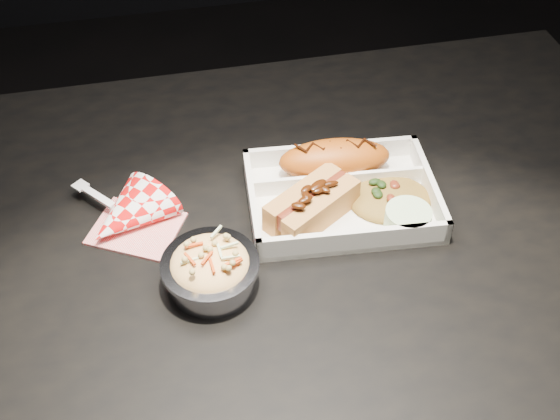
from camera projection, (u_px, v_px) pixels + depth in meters
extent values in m
cube|color=black|center=(269.00, 243.00, 0.93)|extent=(1.20, 0.80, 0.03)
cylinder|color=black|center=(487.00, 205.00, 1.52)|extent=(0.05, 0.05, 0.72)
cube|color=silver|center=(341.00, 203.00, 0.95)|extent=(0.26, 0.20, 0.01)
cube|color=silver|center=(330.00, 154.00, 1.00)|extent=(0.25, 0.03, 0.04)
cube|color=silver|center=(355.00, 242.00, 0.88)|extent=(0.25, 0.03, 0.04)
cube|color=silver|center=(252.00, 203.00, 0.93)|extent=(0.02, 0.18, 0.04)
cube|color=silver|center=(429.00, 187.00, 0.96)|extent=(0.02, 0.18, 0.04)
cube|color=silver|center=(338.00, 184.00, 0.96)|extent=(0.23, 0.03, 0.03)
ellipsoid|color=#AC4E11|center=(335.00, 159.00, 0.97)|extent=(0.16, 0.08, 0.05)
cube|color=#BF8141|center=(321.00, 212.00, 0.91)|extent=(0.12, 0.09, 0.04)
cube|color=#BF8141|center=(302.00, 199.00, 0.92)|extent=(0.12, 0.09, 0.04)
cylinder|color=maroon|center=(312.00, 201.00, 0.91)|extent=(0.11, 0.09, 0.03)
ellipsoid|color=olive|center=(391.00, 193.00, 0.94)|extent=(0.12, 0.10, 0.03)
cylinder|color=beige|center=(408.00, 219.00, 0.91)|extent=(0.06, 0.06, 0.03)
cylinder|color=silver|center=(211.00, 275.00, 0.84)|extent=(0.11, 0.11, 0.04)
cylinder|color=silver|center=(210.00, 264.00, 0.83)|extent=(0.12, 0.12, 0.01)
ellipsoid|color=beige|center=(210.00, 264.00, 0.83)|extent=(0.10, 0.10, 0.04)
cube|color=red|center=(136.00, 229.00, 0.92)|extent=(0.14, 0.13, 0.00)
cone|color=red|center=(126.00, 216.00, 0.92)|extent=(0.15, 0.15, 0.10)
cube|color=white|center=(98.00, 196.00, 0.94)|extent=(0.05, 0.05, 0.00)
cube|color=white|center=(80.00, 186.00, 0.95)|extent=(0.03, 0.03, 0.00)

